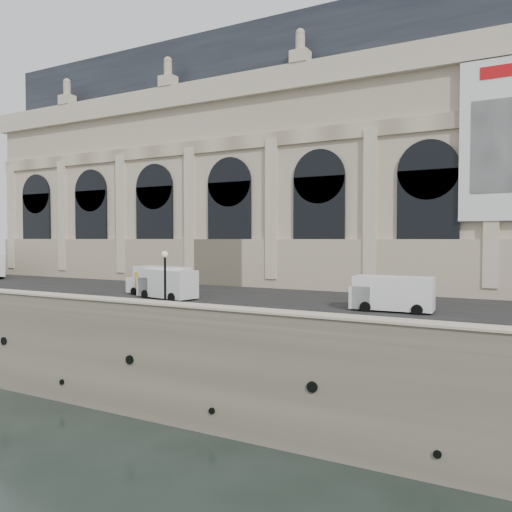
{
  "coord_description": "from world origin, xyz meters",
  "views": [
    {
      "loc": [
        23.13,
        -23.25,
        11.05
      ],
      "look_at": [
        -0.9,
        22.0,
        9.26
      ],
      "focal_mm": 35.0,
      "sensor_mm": 36.0,
      "label": 1
    }
  ],
  "objects_px": {
    "van_b": "(165,284)",
    "box_truck": "(159,281)",
    "van_c": "(388,294)",
    "lamp_right": "(165,284)"
  },
  "relations": [
    {
      "from": "van_c",
      "to": "box_truck",
      "type": "height_order",
      "value": "box_truck"
    },
    {
      "from": "van_b",
      "to": "lamp_right",
      "type": "relative_size",
      "value": 1.37
    },
    {
      "from": "van_b",
      "to": "van_c",
      "type": "height_order",
      "value": "van_b"
    },
    {
      "from": "van_b",
      "to": "box_truck",
      "type": "relative_size",
      "value": 0.87
    },
    {
      "from": "van_b",
      "to": "van_c",
      "type": "relative_size",
      "value": 1.04
    },
    {
      "from": "van_b",
      "to": "lamp_right",
      "type": "bearing_deg",
      "value": -51.64
    },
    {
      "from": "box_truck",
      "to": "lamp_right",
      "type": "distance_m",
      "value": 11.47
    },
    {
      "from": "van_b",
      "to": "box_truck",
      "type": "xyz_separation_m",
      "value": [
        -1.79,
        1.38,
        0.05
      ]
    },
    {
      "from": "box_truck",
      "to": "lamp_right",
      "type": "relative_size",
      "value": 1.58
    },
    {
      "from": "van_b",
      "to": "lamp_right",
      "type": "distance_m",
      "value": 9.27
    }
  ]
}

